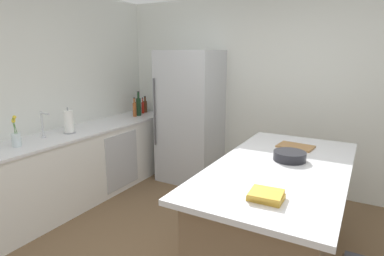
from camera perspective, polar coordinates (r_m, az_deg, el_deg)
name	(u,v)px	position (r m, az deg, el deg)	size (l,w,h in m)	color
wall_rear	(283,94)	(4.44, 16.11, 5.84)	(6.00, 0.10, 2.60)	silver
wall_left	(11,103)	(4.06, -29.85, 3.96)	(0.10, 6.00, 2.60)	silver
counter_run_left	(84,164)	(4.32, -18.85, -6.10)	(0.66, 2.97, 0.91)	silver
kitchen_island	(278,216)	(2.91, 15.21, -15.04)	(1.03, 2.04, 0.93)	#7A6047
refrigerator	(190,117)	(4.58, -0.34, 2.00)	(0.82, 0.72, 1.88)	#B7BABF
sink_faucet	(43,124)	(3.91, -25.24, 0.65)	(0.15, 0.05, 0.30)	silver
flower_vase	(16,137)	(3.67, -29.10, -1.50)	(0.09, 0.09, 0.32)	silver
paper_towel_roll	(69,122)	(4.03, -21.31, 1.00)	(0.14, 0.14, 0.31)	gray
syrup_bottle	(145,106)	(5.19, -8.43, 3.96)	(0.06, 0.06, 0.26)	#5B3319
hot_sauce_bottle	(143,107)	(5.10, -8.84, 3.70)	(0.04, 0.04, 0.25)	red
whiskey_bottle	(137,108)	(5.05, -9.86, 3.63)	(0.08, 0.08, 0.25)	brown
wine_bottle	(139,106)	(4.90, -9.57, 3.93)	(0.07, 0.07, 0.37)	#19381E
vinegar_bottle	(135,109)	(4.84, -10.29, 3.39)	(0.05, 0.05, 0.29)	#994C23
cookbook_stack	(266,196)	(2.08, 13.18, -11.75)	(0.21, 0.20, 0.05)	gold
mixing_bowl	(290,156)	(2.85, 17.16, -4.84)	(0.27, 0.27, 0.08)	black
cutting_board	(296,146)	(3.27, 18.13, -3.18)	(0.35, 0.26, 0.02)	#9E7042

